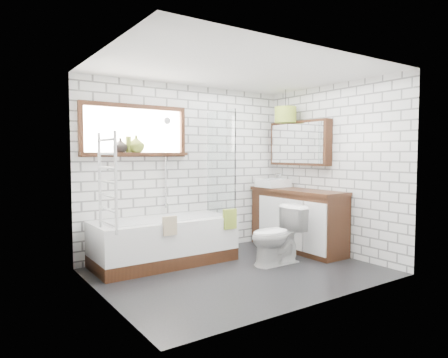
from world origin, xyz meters
TOP-DOWN VIEW (x-y plane):
  - floor at (0.00, 0.00)m, footprint 3.40×2.60m
  - ceiling at (0.00, 0.00)m, footprint 3.40×2.60m
  - wall_back at (0.00, 1.30)m, footprint 3.40×0.01m
  - wall_front at (0.00, -1.30)m, footprint 3.40×0.01m
  - wall_left at (-1.70, 0.00)m, footprint 0.01×2.60m
  - wall_right at (1.70, 0.00)m, footprint 0.01×2.60m
  - window at (-0.85, 1.26)m, footprint 1.52×0.16m
  - towel_radiator at (-1.66, 0.00)m, footprint 0.06×0.52m
  - mirror_cabinet at (1.62, 0.60)m, footprint 0.16×1.20m
  - shower_riser at (-0.40, 1.26)m, footprint 0.02×0.02m
  - bathtub at (-0.61, 0.89)m, footprint 1.88×0.83m
  - shower_screen at (0.31, 0.89)m, footprint 0.02×0.72m
  - towel_green at (0.18, 0.47)m, footprint 0.20×0.05m
  - towel_beige at (-0.73, 0.47)m, footprint 0.18×0.05m
  - vanity at (1.43, 0.44)m, footprint 0.53×1.65m
  - basin at (1.37, 0.94)m, footprint 0.46×0.40m
  - tap at (1.53, 0.94)m, footprint 0.04×0.04m
  - toilet at (0.62, 0.00)m, footprint 0.44×0.77m
  - vase_olive at (-0.85, 1.23)m, footprint 0.28×0.28m
  - vase_dark at (-1.08, 1.23)m, footprint 0.22×0.22m
  - bottle at (-0.96, 1.23)m, footprint 0.07×0.07m
  - pendant at (1.45, 0.74)m, footprint 0.34×0.34m

SIDE VIEW (x-z plane):
  - floor at x=0.00m, z-range -0.01..0.00m
  - bathtub at x=-0.61m, z-range 0.00..0.61m
  - toilet at x=0.62m, z-range 0.00..0.78m
  - vanity at x=1.43m, z-range 0.00..0.94m
  - towel_green at x=0.18m, z-range 0.45..0.72m
  - towel_beige at x=-0.73m, z-range 0.47..0.71m
  - basin at x=1.37m, z-range 0.94..1.08m
  - tap at x=1.53m, z-range 0.99..1.16m
  - towel_radiator at x=-1.66m, z-range 0.70..1.70m
  - wall_back at x=0.00m, z-range 0.00..2.50m
  - wall_front at x=0.00m, z-range 0.00..2.50m
  - wall_left at x=-1.70m, z-range 0.00..2.50m
  - wall_right at x=1.70m, z-range 0.00..2.50m
  - shower_riser at x=-0.40m, z-range 0.70..2.00m
  - shower_screen at x=0.31m, z-range 0.61..2.11m
  - vase_dark at x=-1.08m, z-range 1.48..1.67m
  - bottle at x=-0.96m, z-range 1.48..1.70m
  - vase_olive at x=-0.85m, z-range 1.48..1.72m
  - mirror_cabinet at x=1.62m, z-range 1.30..2.00m
  - window at x=-0.85m, z-range 1.46..2.14m
  - pendant at x=1.45m, z-range 1.97..2.23m
  - ceiling at x=0.00m, z-range 2.50..2.51m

